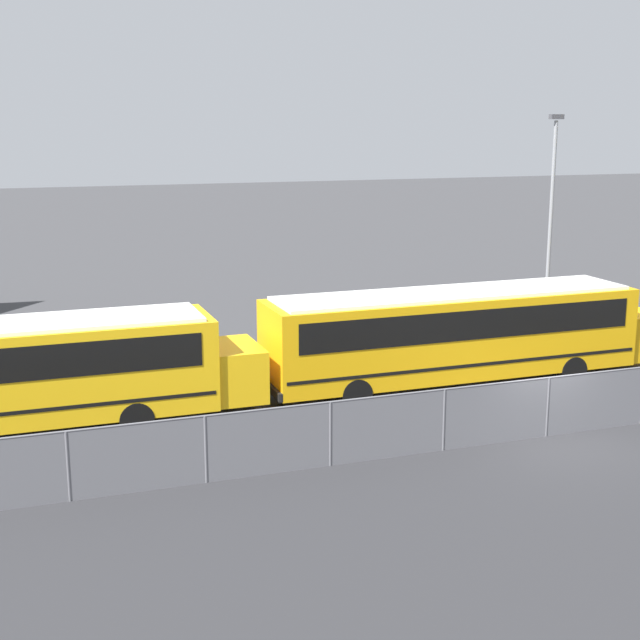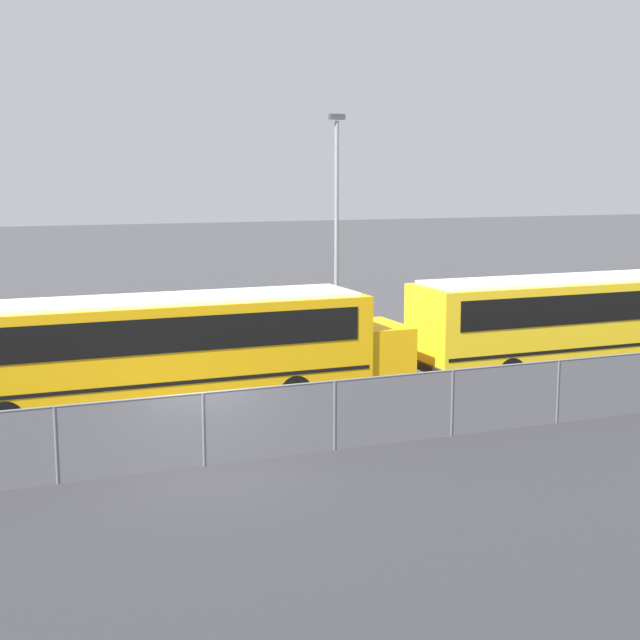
# 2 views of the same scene
# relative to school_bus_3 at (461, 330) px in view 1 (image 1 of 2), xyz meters

# --- Properties ---
(ground_plane) EXTENTS (200.00, 200.00, 0.00)m
(ground_plane) POSITION_rel_school_bus_3_xyz_m (-0.09, -4.99, -1.82)
(ground_plane) COLOR #38383A
(fence) EXTENTS (110.70, 0.07, 1.65)m
(fence) POSITION_rel_school_bus_3_xyz_m (-0.09, -5.00, -0.97)
(fence) COLOR #9EA0A5
(fence) RESTS_ON ground_plane
(school_bus_3) EXTENTS (13.51, 2.62, 3.07)m
(school_bus_3) POSITION_rel_school_bus_3_xyz_m (0.00, 0.00, 0.00)
(school_bus_3) COLOR #EDA80F
(school_bus_3) RESTS_ON ground_plane
(light_pole) EXTENTS (0.60, 0.24, 8.50)m
(light_pole) POSITION_rel_school_bus_3_xyz_m (8.41, 7.80, 2.82)
(light_pole) COLOR gray
(light_pole) RESTS_ON ground_plane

